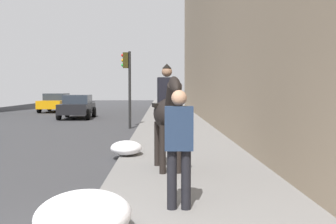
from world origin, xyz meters
TOP-DOWN VIEW (x-y plane):
  - mounted_horse_near at (4.95, -1.19)m, footprint 2.15×0.75m
  - pedestrian_greeting at (2.08, -1.31)m, footprint 0.28×0.41m
  - car_mid_lane at (21.72, 4.06)m, footprint 4.06×1.99m
  - car_far_lane at (28.86, 7.14)m, footprint 4.49×2.02m
  - traffic_light_near_curb at (15.22, 0.47)m, footprint 0.20×0.44m
  - snow_pile_near at (1.01, -0.15)m, footprint 1.45×1.11m
  - snow_pile_far at (6.97, -0.15)m, footprint 1.05×0.81m

SIDE VIEW (x-z plane):
  - snow_pile_far at x=6.97m, z-range 0.12..0.48m
  - snow_pile_near at x=1.01m, z-range 0.12..0.62m
  - car_far_lane at x=28.86m, z-range 0.03..1.47m
  - car_mid_lane at x=21.72m, z-range 0.03..1.47m
  - pedestrian_greeting at x=2.08m, z-range 0.25..1.95m
  - mounted_horse_near at x=4.95m, z-range 0.23..2.47m
  - traffic_light_near_curb at x=15.22m, z-range 0.61..4.12m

